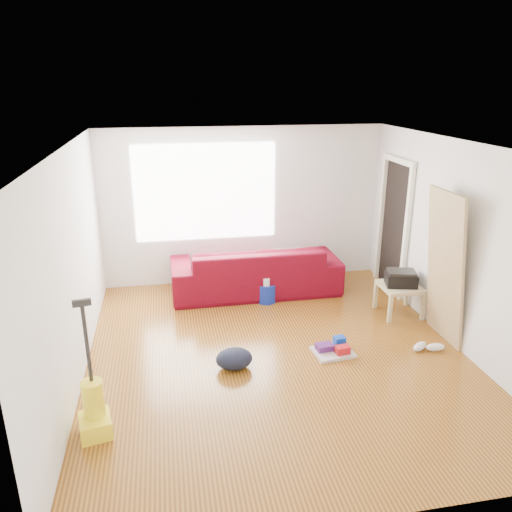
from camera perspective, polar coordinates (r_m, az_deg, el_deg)
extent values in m
cube|color=#5F3211|center=(6.21, 2.39, -11.12)|extent=(4.50, 5.00, 0.01)
cube|color=white|center=(5.39, 2.77, 12.43)|extent=(4.50, 5.00, 0.01)
cube|color=white|center=(8.03, -1.45, 5.72)|extent=(4.50, 0.01, 2.50)
cube|color=white|center=(3.53, 11.97, -13.72)|extent=(4.50, 0.01, 2.50)
cube|color=white|center=(5.64, -20.33, -1.58)|extent=(0.01, 5.00, 2.50)
cube|color=white|center=(6.54, 22.15, 1.04)|extent=(0.01, 5.00, 2.50)
cube|color=white|center=(7.89, -5.79, 7.23)|extent=(2.20, 0.01, 1.50)
cube|color=white|center=(7.62, 16.78, 2.18)|extent=(0.06, 0.08, 2.00)
cube|color=white|center=(8.40, 14.05, 3.99)|extent=(0.06, 0.08, 2.00)
cube|color=white|center=(7.79, 16.03, 10.48)|extent=(0.06, 0.98, 0.08)
cube|color=black|center=(8.02, 15.57, 3.14)|extent=(0.01, 0.86, 1.98)
imported|color=#530313|center=(7.93, -0.09, -4.00)|extent=(2.59, 1.01, 0.76)
cube|color=black|center=(8.27, 3.42, -2.79)|extent=(0.75, 0.51, 0.02)
cube|color=black|center=(8.19, 3.45, -1.37)|extent=(0.75, 0.51, 0.02)
cylinder|color=black|center=(8.06, 1.26, -2.60)|extent=(0.02, 0.02, 0.26)
cylinder|color=black|center=(8.37, 1.17, -1.73)|extent=(0.02, 0.02, 0.26)
cylinder|color=black|center=(8.11, 5.76, -2.56)|extent=(0.02, 0.02, 0.26)
cylinder|color=black|center=(8.42, 5.50, -1.70)|extent=(0.02, 0.02, 0.26)
imported|color=black|center=(8.13, 3.47, -0.27)|extent=(0.54, 0.07, 0.31)
cube|color=tan|center=(7.31, 16.16, -3.39)|extent=(0.54, 0.54, 0.05)
cube|color=tan|center=(7.09, 15.07, -5.95)|extent=(0.05, 0.05, 0.39)
cube|color=tan|center=(7.49, 13.50, -4.40)|extent=(0.05, 0.05, 0.39)
cube|color=tan|center=(7.31, 18.56, -5.54)|extent=(0.05, 0.05, 0.39)
cube|color=tan|center=(7.70, 16.85, -4.06)|extent=(0.05, 0.05, 0.39)
cube|color=black|center=(7.26, 16.24, -2.57)|extent=(0.48, 0.41, 0.18)
cube|color=black|center=(7.23, 16.32, -1.77)|extent=(0.43, 0.36, 0.04)
cylinder|color=#10259A|center=(7.57, 1.20, -5.21)|extent=(0.29, 0.29, 0.29)
cylinder|color=silver|center=(7.45, 1.13, -3.91)|extent=(0.13, 0.13, 0.12)
cube|color=beige|center=(6.27, 8.78, -10.80)|extent=(0.50, 0.42, 0.04)
cube|color=#A8131A|center=(6.21, 9.86, -10.51)|extent=(0.18, 0.13, 0.09)
cube|color=#471A61|center=(6.26, 7.85, -10.25)|extent=(0.22, 0.17, 0.07)
cube|color=#0C36AF|center=(6.34, 9.51, -9.62)|extent=(0.14, 0.13, 0.13)
ellipsoid|color=black|center=(5.95, -2.49, -12.62)|extent=(0.44, 0.36, 0.24)
ellipsoid|color=white|center=(6.58, 18.21, -9.79)|extent=(0.26, 0.22, 0.10)
ellipsoid|color=white|center=(6.63, 19.81, -9.78)|extent=(0.25, 0.12, 0.10)
cube|color=yellow|center=(5.18, -17.86, -17.95)|extent=(0.34, 0.37, 0.18)
cylinder|color=yellow|center=(5.06, -18.11, -15.19)|extent=(0.20, 0.20, 0.35)
cylinder|color=black|center=(4.81, -18.76, -9.51)|extent=(0.04, 0.04, 0.76)
cube|color=black|center=(4.63, -19.31, -5.07)|extent=(0.17, 0.07, 0.06)
cube|color=#9C7C55|center=(6.97, 19.87, -8.73)|extent=(0.24, 0.78, 1.94)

